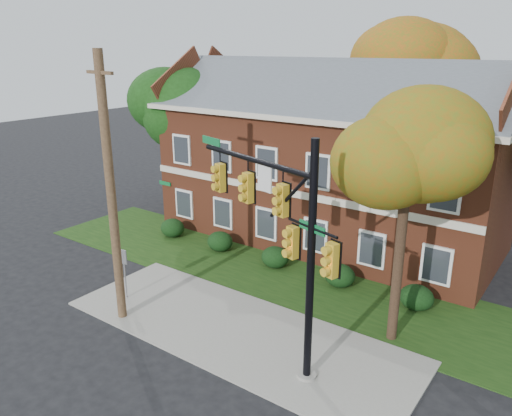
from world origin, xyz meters
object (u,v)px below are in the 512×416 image
Objects in this scene: tree_near_right at (413,165)px; tree_left_rear at (183,108)px; hedge_center at (275,257)px; sign_post at (124,266)px; hedge_far_right at (417,297)px; hedge_far_left at (173,228)px; hedge_right at (340,276)px; utility_pole at (111,192)px; tree_far_rear at (411,71)px; hedge_left at (220,241)px; apartment_building at (330,150)px; traffic_signal at (281,226)px.

tree_left_rear is (-16.95, 6.97, 0.01)m from tree_near_right.
hedge_center is 7.33m from sign_post.
tree_left_rear reaches higher than hedge_far_right.
hedge_far_left is 7.00m from hedge_center.
hedge_right is 10.64m from utility_pole.
utility_pole is 4.52× the size of sign_post.
tree_far_rear is at bearing 113.37° from hedge_far_right.
hedge_right is at bearing 0.00° from hedge_center.
hedge_far_left is 14.00m from hedge_far_right.
sign_post is at bearing -60.67° from hedge_far_left.
hedge_center is at bearing 180.00° from hedge_far_right.
utility_pole is at bearing -100.06° from tree_far_rear.
hedge_center is at bearing 0.00° from hedge_left.
hedge_left is at bearing -33.59° from tree_left_rear.
apartment_building is 2.19× the size of tree_near_right.
apartment_building is 13.43× the size of hedge_left.
tree_near_right is 12.32m from sign_post.
sign_post is at bearing -89.05° from hedge_left.
apartment_building is 13.02m from utility_pole.
hedge_center is at bearing 141.57° from traffic_signal.
sign_post is at bearing -106.21° from apartment_building.
hedge_far_right is (3.50, 0.00, 0.00)m from hedge_right.
hedge_far_right is (14.00, 0.00, 0.00)m from hedge_far_left.
traffic_signal is (0.76, -6.17, 4.41)m from hedge_right.
hedge_far_left and hedge_far_right have the same top height.
hedge_left is 9.69m from tree_left_rear.
tree_far_rear is 1.12× the size of utility_pole.
hedge_far_left is 10.50m from hedge_right.
apartment_building is at bearing 65.81° from sign_post.
traffic_signal reaches higher than hedge_right.
utility_pole is at bearing -107.07° from hedge_center.
utility_pole reaches higher than hedge_far_right.
hedge_center is 1.00× the size of hedge_far_right.
hedge_left is at bearing 82.98° from sign_post.
traffic_signal reaches higher than hedge_left.
tree_left_rear is (-13.23, 4.14, 6.16)m from hedge_right.
hedge_center is 0.61× the size of sign_post.
tree_far_rear reaches higher than sign_post.
tree_left_rear is at bearing 113.00° from sign_post.
hedge_left is 6.50m from sign_post.
tree_left_rear reaches higher than sign_post.
hedge_far_right is 8.06m from traffic_signal.
tree_near_right is at bearing -48.23° from apartment_building.
hedge_far_right is at bearing -13.89° from tree_left_rear.
hedge_right is (3.50, -5.25, -4.46)m from apartment_building.
hedge_right is 15.17m from tree_left_rear.
hedge_left is 0.16× the size of tree_near_right.
traffic_signal is at bearing 19.61° from utility_pole.
hedge_left is 0.61× the size of sign_post.
traffic_signal reaches higher than hedge_far_right.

